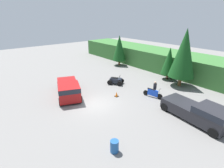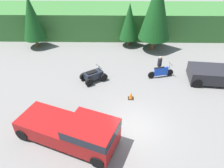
{
  "view_description": "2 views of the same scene",
  "coord_description": "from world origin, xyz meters",
  "px_view_note": "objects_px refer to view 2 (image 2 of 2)",
  "views": [
    {
      "loc": [
        13.41,
        -8.72,
        8.61
      ],
      "look_at": [
        -1.45,
        3.4,
        0.95
      ],
      "focal_mm": 28.0,
      "sensor_mm": 36.0,
      "label": 1
    },
    {
      "loc": [
        -1.24,
        -9.81,
        10.1
      ],
      "look_at": [
        -1.45,
        3.4,
        0.95
      ],
      "focal_mm": 35.0,
      "sensor_mm": 36.0,
      "label": 2
    }
  ],
  "objects_px": {
    "pickup_truck_red": "(75,130)",
    "quad_atv": "(94,76)",
    "rider_person": "(159,65)",
    "traffic_cone": "(131,96)",
    "dirt_bike": "(161,72)"
  },
  "relations": [
    {
      "from": "pickup_truck_red",
      "to": "quad_atv",
      "type": "height_order",
      "value": "pickup_truck_red"
    },
    {
      "from": "quad_atv",
      "to": "dirt_bike",
      "type": "bearing_deg",
      "value": -27.77
    },
    {
      "from": "pickup_truck_red",
      "to": "traffic_cone",
      "type": "relative_size",
      "value": 11.42
    },
    {
      "from": "pickup_truck_red",
      "to": "rider_person",
      "type": "height_order",
      "value": "pickup_truck_red"
    },
    {
      "from": "dirt_bike",
      "to": "traffic_cone",
      "type": "xyz_separation_m",
      "value": [
        -2.68,
        -3.01,
        -0.23
      ]
    },
    {
      "from": "quad_atv",
      "to": "pickup_truck_red",
      "type": "bearing_deg",
      "value": -128.38
    },
    {
      "from": "quad_atv",
      "to": "traffic_cone",
      "type": "height_order",
      "value": "quad_atv"
    },
    {
      "from": "pickup_truck_red",
      "to": "dirt_bike",
      "type": "relative_size",
      "value": 2.82
    },
    {
      "from": "dirt_bike",
      "to": "traffic_cone",
      "type": "height_order",
      "value": "dirt_bike"
    },
    {
      "from": "rider_person",
      "to": "traffic_cone",
      "type": "xyz_separation_m",
      "value": [
        -2.57,
        -3.44,
        -0.69
      ]
    },
    {
      "from": "pickup_truck_red",
      "to": "dirt_bike",
      "type": "bearing_deg",
      "value": 70.72
    },
    {
      "from": "rider_person",
      "to": "traffic_cone",
      "type": "distance_m",
      "value": 4.35
    },
    {
      "from": "pickup_truck_red",
      "to": "dirt_bike",
      "type": "xyz_separation_m",
      "value": [
        6.13,
        7.13,
        -0.47
      ]
    },
    {
      "from": "pickup_truck_red",
      "to": "traffic_cone",
      "type": "height_order",
      "value": "pickup_truck_red"
    },
    {
      "from": "traffic_cone",
      "to": "dirt_bike",
      "type": "bearing_deg",
      "value": 48.26
    }
  ]
}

